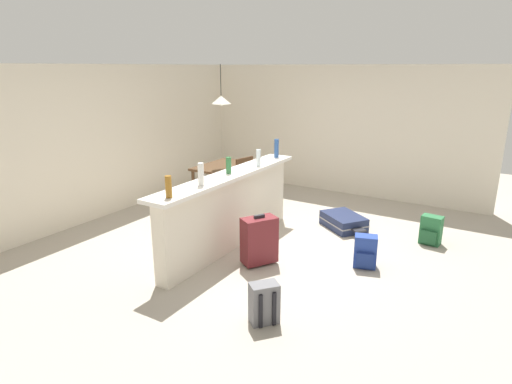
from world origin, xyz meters
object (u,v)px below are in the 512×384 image
bottle_white (201,174)px  bottle_green (229,165)px  suitcase_upright_maroon (259,240)px  dining_table (225,170)px  backpack_blue (365,252)px  backpack_grey (264,303)px  pendant_lamp (221,100)px  dining_chair_near_partition (249,181)px  backpack_green (431,231)px  bottle_clear (258,158)px  bottle_blue (276,148)px  suitcase_flat_navy (344,221)px  bottle_amber (169,187)px

bottle_white → bottle_green: bearing=5.1°
suitcase_upright_maroon → dining_table: bearing=45.1°
backpack_blue → backpack_grey: bearing=164.2°
bottle_green → pendant_lamp: size_ratio=0.31×
bottle_green → dining_chair_near_partition: (1.52, 0.65, -0.66)m
backpack_grey → backpack_green: bearing=-20.0°
bottle_clear → bottle_blue: (0.68, 0.07, 0.03)m
dining_chair_near_partition → backpack_green: (0.04, -3.06, -0.31)m
bottle_white → bottle_clear: bottle_white is taller
backpack_grey → pendant_lamp: bearing=41.4°
dining_chair_near_partition → suitcase_flat_navy: 1.82m
dining_table → suitcase_flat_navy: dining_table is taller
bottle_white → bottle_green: size_ratio=1.24×
pendant_lamp → suitcase_flat_navy: (-0.06, -2.37, -1.79)m
bottle_amber → bottle_blue: bearing=0.6°
backpack_blue → backpack_green: same height
backpack_blue → dining_table: bearing=68.5°
bottle_amber → backpack_green: (2.82, -2.35, -0.99)m
bottle_green → suitcase_flat_navy: bottle_green is taller
dining_table → dining_chair_near_partition: dining_chair_near_partition is taller
backpack_green → suitcase_upright_maroon: bearing=136.0°
bottle_white → pendant_lamp: pendant_lamp is taller
bottle_clear → suitcase_flat_navy: (0.93, -1.02, -1.08)m
dining_table → pendant_lamp: pendant_lamp is taller
bottle_blue → dining_chair_near_partition: size_ratio=0.32×
backpack_green → dining_chair_near_partition: bearing=90.8°
suitcase_upright_maroon → backpack_grey: bearing=-147.1°
dining_table → backpack_blue: (-1.19, -3.01, -0.44)m
bottle_white → bottle_green: bottle_white is taller
bottle_blue → pendant_lamp: 1.49m
dining_table → backpack_green: (0.03, -3.59, -0.44)m
pendant_lamp → suitcase_flat_navy: size_ratio=0.83×
backpack_blue → bottle_blue: bearing=63.1°
bottle_clear → suitcase_upright_maroon: size_ratio=0.36×
bottle_amber → suitcase_upright_maroon: 1.43m
dining_table → backpack_blue: dining_table is taller
dining_chair_near_partition → backpack_blue: dining_chair_near_partition is taller
dining_table → backpack_grey: dining_table is taller
backpack_green → bottle_amber: bearing=140.2°
bottle_white → backpack_green: bottle_white is taller
suitcase_upright_maroon → backpack_blue: bearing=-62.5°
dining_table → bottle_green: bearing=-142.7°
bottle_white → dining_table: bottle_white is taller
bottle_amber → suitcase_upright_maroon: (0.99, -0.57, -0.86)m
suitcase_flat_navy → backpack_grey: backpack_grey is taller
suitcase_flat_navy → suitcase_upright_maroon: 1.86m
bottle_amber → bottle_white: (0.58, 0.01, 0.02)m
backpack_blue → pendant_lamp: bearing=68.4°
pendant_lamp → bottle_clear: bearing=-126.0°
bottle_green → pendant_lamp: (1.57, 1.24, 0.72)m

